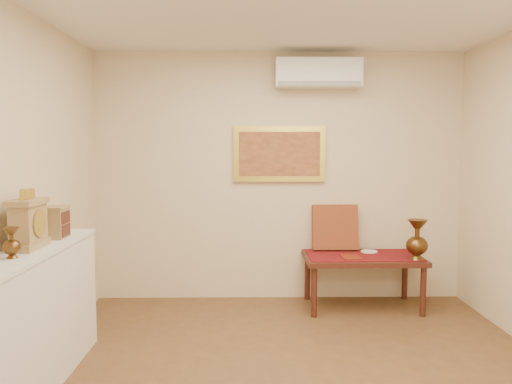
{
  "coord_description": "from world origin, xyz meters",
  "views": [
    {
      "loc": [
        -0.33,
        -3.21,
        1.66
      ],
      "look_at": [
        -0.27,
        1.15,
        1.28
      ],
      "focal_mm": 35.0,
      "sensor_mm": 36.0,
      "label": 1
    }
  ],
  "objects_px": {
    "display_ledge": "(22,327)",
    "mantel_clock": "(29,223)",
    "brass_urn_tall": "(417,235)",
    "wooden_chest": "(56,222)",
    "low_table": "(362,262)"
  },
  "relations": [
    {
      "from": "display_ledge",
      "to": "mantel_clock",
      "type": "bearing_deg",
      "value": 92.26
    },
    {
      "from": "brass_urn_tall",
      "to": "wooden_chest",
      "type": "distance_m",
      "value": 3.35
    },
    {
      "from": "brass_urn_tall",
      "to": "mantel_clock",
      "type": "bearing_deg",
      "value": -154.73
    },
    {
      "from": "mantel_clock",
      "to": "low_table",
      "type": "bearing_deg",
      "value": 32.46
    },
    {
      "from": "display_ledge",
      "to": "mantel_clock",
      "type": "distance_m",
      "value": 0.69
    },
    {
      "from": "wooden_chest",
      "to": "mantel_clock",
      "type": "bearing_deg",
      "value": -94.23
    },
    {
      "from": "display_ledge",
      "to": "low_table",
      "type": "relative_size",
      "value": 1.68
    },
    {
      "from": "display_ledge",
      "to": "mantel_clock",
      "type": "relative_size",
      "value": 4.93
    },
    {
      "from": "brass_urn_tall",
      "to": "display_ledge",
      "type": "relative_size",
      "value": 0.24
    },
    {
      "from": "brass_urn_tall",
      "to": "display_ledge",
      "type": "bearing_deg",
      "value": -152.16
    },
    {
      "from": "brass_urn_tall",
      "to": "low_table",
      "type": "height_order",
      "value": "brass_urn_tall"
    },
    {
      "from": "mantel_clock",
      "to": "wooden_chest",
      "type": "relative_size",
      "value": 1.68
    },
    {
      "from": "display_ledge",
      "to": "wooden_chest",
      "type": "xyz_separation_m",
      "value": [
        0.02,
        0.57,
        0.61
      ]
    },
    {
      "from": "low_table",
      "to": "mantel_clock",
      "type": "bearing_deg",
      "value": -147.54
    },
    {
      "from": "display_ledge",
      "to": "low_table",
      "type": "xyz_separation_m",
      "value": [
        2.67,
        1.88,
        -0.01
      ]
    }
  ]
}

